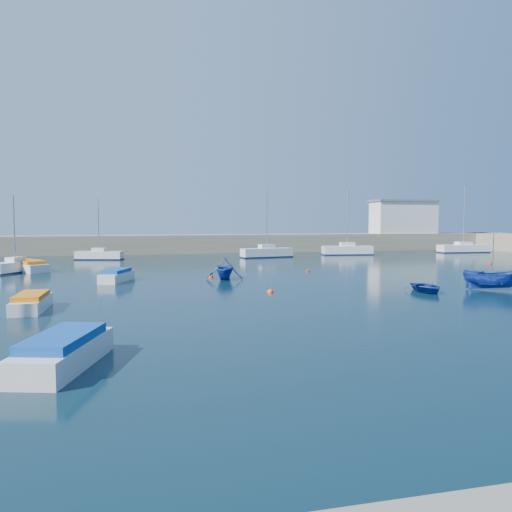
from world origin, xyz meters
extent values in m
plane|color=black|center=(0.00, 0.00, 0.00)|extent=(220.00, 220.00, 0.00)
cube|color=gray|center=(0.00, 46.00, 1.30)|extent=(96.00, 4.50, 2.60)
cube|color=silver|center=(30.00, 46.00, 5.10)|extent=(10.00, 4.00, 5.00)
cube|color=silver|center=(-22.14, 22.80, 0.50)|extent=(3.78, 5.24, 1.00)
cylinder|color=#B7BABC|center=(-22.14, 22.80, 3.98)|extent=(0.15, 0.15, 5.96)
cube|color=silver|center=(-15.82, 36.16, 0.50)|extent=(5.69, 2.95, 1.01)
cylinder|color=#B7BABC|center=(-15.82, 36.16, 4.16)|extent=(0.15, 0.15, 6.31)
cube|color=silver|center=(4.62, 35.13, 0.58)|extent=(6.79, 2.93, 1.16)
cylinder|color=#B7BABC|center=(4.62, 35.13, 4.94)|extent=(0.17, 0.17, 7.56)
cube|color=silver|center=(16.45, 36.97, 0.60)|extent=(6.94, 2.73, 1.20)
cylinder|color=#B7BABC|center=(16.45, 36.97, 5.09)|extent=(0.18, 0.18, 7.77)
cube|color=silver|center=(34.90, 37.50, 0.56)|extent=(7.50, 2.35, 1.13)
cylinder|color=#B7BABC|center=(34.90, 37.50, 5.40)|extent=(0.16, 0.16, 8.54)
cube|color=silver|center=(-16.90, 2.21, 0.33)|extent=(1.51, 4.10, 0.66)
cube|color=orange|center=(-16.90, 2.21, 0.79)|extent=(1.42, 3.08, 0.25)
cube|color=silver|center=(-12.98, 13.86, 0.35)|extent=(2.68, 4.20, 0.71)
cube|color=#0D4199|center=(-12.98, 13.86, 0.84)|extent=(2.27, 3.25, 0.26)
cube|color=silver|center=(-21.22, 23.51, 0.39)|extent=(4.35, 5.27, 0.77)
cube|color=orange|center=(-21.22, 23.51, 0.91)|extent=(3.56, 4.15, 0.29)
cube|color=silver|center=(-13.80, -9.00, 0.41)|extent=(2.95, 5.06, 0.82)
cube|color=#0D4199|center=(-13.80, -9.00, 0.97)|extent=(2.53, 3.89, 0.30)
imported|color=navy|center=(7.24, 3.30, 0.32)|extent=(2.43, 3.24, 0.64)
imported|color=navy|center=(-4.55, 13.45, 0.90)|extent=(3.80, 4.11, 1.80)
imported|color=navy|center=(12.10, 3.15, 0.72)|extent=(3.90, 3.06, 1.43)
sphere|color=#FE490D|center=(-2.89, 5.55, 0.00)|extent=(0.43, 0.43, 0.43)
sphere|color=#B5200D|center=(3.91, 17.47, 0.00)|extent=(0.38, 0.38, 0.38)
sphere|color=#FE490D|center=(17.57, 7.94, 0.00)|extent=(0.50, 0.50, 0.50)
sphere|color=#FE490D|center=(-5.45, 15.08, 0.00)|extent=(0.42, 0.42, 0.42)
sphere|color=#B5200D|center=(25.76, 20.37, 0.00)|extent=(0.41, 0.41, 0.41)
camera|label=1|loc=(-11.42, -25.98, 4.81)|focal=35.00mm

